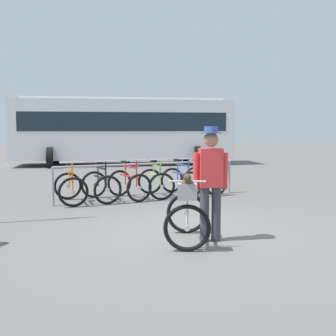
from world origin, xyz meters
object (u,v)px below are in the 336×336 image
racked_bike_red (129,184)px  bus_distant (124,128)px  racked_bike_orange (70,187)px  person_with_featured_bike (211,179)px  featured_bicycle (187,211)px  racked_bike_black (101,186)px  racked_bike_blue (181,181)px  racked_bike_white (205,179)px  racked_bike_lime (156,182)px

racked_bike_red → bus_distant: bearing=76.1°
racked_bike_orange → bus_distant: (3.75, 9.61, 1.37)m
person_with_featured_bike → bus_distant: (2.20, 13.59, 0.79)m
featured_bicycle → bus_distant: 13.92m
racked_bike_orange → featured_bicycle: (1.16, -4.01, 0.12)m
racked_bike_black → bus_distant: bearing=72.3°
racked_bike_blue → bus_distant: 9.56m
racked_bike_blue → person_with_featured_bike: bearing=-106.6°
racked_bike_orange → racked_bike_blue: bearing=4.1°
racked_bike_black → person_with_featured_bike: size_ratio=0.68×
racked_bike_white → featured_bicycle: 4.86m
racked_bike_black → racked_bike_red: (0.70, 0.05, 0.00)m
racked_bike_lime → bus_distant: bus_distant is taller
featured_bicycle → bus_distant: (2.59, 13.62, 1.25)m
racked_bike_red → racked_bike_white: (2.09, 0.15, 0.00)m
person_with_featured_bike → bus_distant: bearing=80.8°
racked_bike_red → racked_bike_black: bearing=-175.9°
racked_bike_white → featured_bicycle: featured_bicycle is taller
racked_bike_white → person_with_featured_bike: (-1.95, -4.24, 0.58)m
racked_bike_lime → racked_bike_blue: same height
racked_bike_white → racked_bike_orange: bearing=-175.9°
racked_bike_blue → featured_bicycle: featured_bicycle is taller
racked_bike_orange → racked_bike_black: size_ratio=0.95×
racked_bike_orange → racked_bike_white: bearing=4.1°
racked_bike_black → racked_bike_orange: bearing=-175.9°
racked_bike_red → racked_bike_blue: 1.40m
racked_bike_white → person_with_featured_bike: person_with_featured_bike is taller
racked_bike_white → featured_bicycle: (-2.34, -4.26, 0.12)m
racked_bike_black → bus_distant: 10.13m
racked_bike_blue → racked_bike_white: 0.70m
featured_bicycle → person_with_featured_bike: bearing=3.8°
person_with_featured_bike → racked_bike_lime: bearing=82.4°
featured_bicycle → bus_distant: bus_distant is taller
racked_bike_red → racked_bike_lime: (0.70, 0.05, 0.00)m
racked_bike_black → racked_bike_lime: size_ratio=1.05×
featured_bicycle → person_with_featured_bike: 0.61m
racked_bike_white → person_with_featured_bike: bearing=-114.7°
racked_bike_blue → racked_bike_white: (0.70, 0.05, 0.00)m
bus_distant → racked_bike_black: bearing=-107.7°
featured_bicycle → racked_bike_red: bearing=86.6°
featured_bicycle → bus_distant: bearing=79.2°
racked_bike_lime → bus_distant: 9.70m
racked_bike_black → racked_bike_blue: size_ratio=1.03×
racked_bike_white → bus_distant: 9.46m
racked_bike_orange → racked_bike_blue: same height
person_with_featured_bike → racked_bike_red: bearing=92.1°
racked_bike_red → racked_bike_white: size_ratio=1.03×
racked_bike_black → racked_bike_red: size_ratio=0.98×
racked_bike_orange → racked_bike_blue: (2.79, 0.20, 0.00)m
racked_bike_blue → bus_distant: bearing=84.2°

